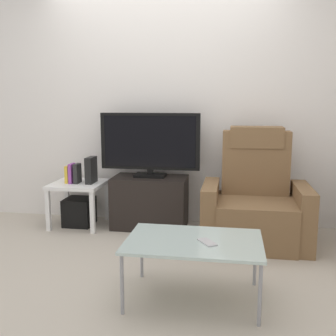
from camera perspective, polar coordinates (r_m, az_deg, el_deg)
name	(u,v)px	position (r m, az deg, el deg)	size (l,w,h in m)	color
ground_plane	(143,258)	(3.48, -3.65, -12.79)	(6.40, 6.40, 0.00)	#B2A899
wall_back	(165,103)	(4.32, -0.44, 9.32)	(6.40, 0.06, 2.60)	silver
tv_stand	(150,202)	(4.20, -2.62, -4.91)	(0.77, 0.45, 0.54)	black
television	(150,143)	(4.10, -2.63, 3.58)	(1.04, 0.20, 0.67)	black
recliner_armchair	(255,203)	(3.83, 12.48, -4.97)	(0.98, 0.78, 1.08)	brown
side_table	(78,189)	(4.33, -12.80, -3.03)	(0.54, 0.54, 0.47)	white
subwoofer_box	(79,212)	(4.39, -12.68, -6.16)	(0.29, 0.29, 0.29)	black
book_leftmost	(68,174)	(4.32, -14.21, -0.88)	(0.03, 0.12, 0.18)	gold
book_middle	(72,173)	(4.30, -13.69, -0.74)	(0.03, 0.13, 0.21)	purple
book_rightmost	(77,173)	(4.28, -12.95, -0.77)	(0.04, 0.13, 0.21)	#262626
game_console	(91,170)	(4.25, -11.04, -0.29)	(0.07, 0.20, 0.28)	black
coffee_table	(194,244)	(2.68, 3.74, -10.85)	(0.90, 0.60, 0.42)	#B2C6C1
cell_phone	(207,242)	(2.62, 5.69, -10.60)	(0.07, 0.15, 0.01)	#B7B7BC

